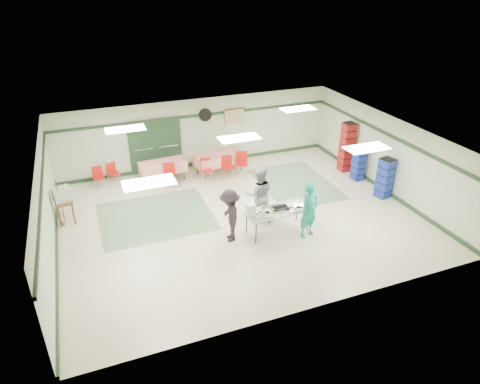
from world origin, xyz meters
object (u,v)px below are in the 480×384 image
object	(u,v)px
dining_table_a	(219,158)
volunteer_teal	(309,210)
printer_table	(64,203)
chair_c	(242,161)
dining_table_b	(163,167)
office_printer	(62,194)
crate_stack_blue_b	(385,178)
crate_stack_blue_a	(359,164)
chair_d	(169,173)
crate_stack_red	(347,147)
serving_table	(278,211)
chair_loose_b	(98,175)
chair_a	(227,164)
chair_b	(206,167)
broom	(60,201)
volunteer_grey	(259,194)
chair_loose_a	(112,171)
volunteer_dark	(230,216)

from	to	relation	value
dining_table_a	volunteer_teal	bearing A→B (deg)	-88.93
volunteer_teal	printer_table	bearing A→B (deg)	135.59
dining_table_a	chair_c	distance (m)	0.90
dining_table_b	office_printer	size ratio (longest dim) A/B	3.39
crate_stack_blue_b	crate_stack_blue_a	bearing A→B (deg)	90.00
volunteer_teal	chair_d	distance (m)	5.61
crate_stack_red	printer_table	size ratio (longest dim) A/B	2.34
volunteer_teal	chair_c	size ratio (longest dim) A/B	1.87
crate_stack_blue_a	serving_table	bearing A→B (deg)	-153.10
volunteer_teal	chair_loose_b	size ratio (longest dim) A/B	2.17
dining_table_a	crate_stack_blue_a	size ratio (longest dim) A/B	1.61
chair_a	chair_b	size ratio (longest dim) A/B	0.98
crate_stack_blue_a	broom	bearing A→B (deg)	176.41
volunteer_grey	chair_a	bearing A→B (deg)	-75.82
dining_table_b	chair_loose_a	world-z (taller)	chair_loose_a
dining_table_b	chair_d	size ratio (longest dim) A/B	1.93
office_printer	broom	bearing A→B (deg)	-151.27
dining_table_b	chair_loose_b	xyz separation A→B (m)	(-2.31, 0.28, -0.08)
crate_stack_blue_b	printer_table	xyz separation A→B (m)	(-10.30, 2.27, -0.09)
chair_b	serving_table	bearing A→B (deg)	-76.35
volunteer_teal	volunteer_dark	size ratio (longest dim) A/B	1.08
chair_a	volunteer_grey	bearing A→B (deg)	-84.59
serving_table	printer_table	world-z (taller)	serving_table
volunteer_teal	chair_loose_a	world-z (taller)	volunteer_teal
chair_loose_b	dining_table_a	bearing A→B (deg)	-7.96
volunteer_grey	chair_d	xyz separation A→B (m)	(-2.08, 3.33, -0.35)
chair_b	dining_table_a	bearing A→B (deg)	39.83
volunteer_teal	dining_table_b	distance (m)	6.14
volunteer_teal	dining_table_a	world-z (taller)	volunteer_teal
chair_loose_b	office_printer	size ratio (longest dim) A/B	1.56
serving_table	chair_c	distance (m)	4.21
volunteer_teal	crate_stack_blue_a	world-z (taller)	volunteer_teal
crate_stack_red	chair_a	bearing A→B (deg)	166.50
chair_a	chair_c	xyz separation A→B (m)	(0.58, 0.00, 0.05)
volunteer_dark	dining_table_a	world-z (taller)	volunteer_dark
chair_loose_a	broom	distance (m)	2.93
crate_stack_red	chair_c	bearing A→B (deg)	164.54
broom	office_printer	bearing A→B (deg)	32.49
volunteer_grey	chair_loose_b	xyz separation A→B (m)	(-4.50, 4.17, -0.41)
crate_stack_blue_a	chair_c	bearing A→B (deg)	153.67
serving_table	chair_b	distance (m)	4.28
chair_d	printer_table	distance (m)	3.78
chair_a	chair_loose_b	xyz separation A→B (m)	(-4.63, 0.84, -0.03)
volunteer_grey	chair_d	size ratio (longest dim) A/B	2.01
chair_d	broom	distance (m)	3.89
volunteer_dark	chair_a	distance (m)	4.27
crate_stack_red	chair_b	bearing A→B (deg)	168.52
volunteer_dark	chair_c	bearing A→B (deg)	163.11
office_printer	dining_table_b	bearing A→B (deg)	12.37
dining_table_b	crate_stack_blue_b	bearing A→B (deg)	-34.25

